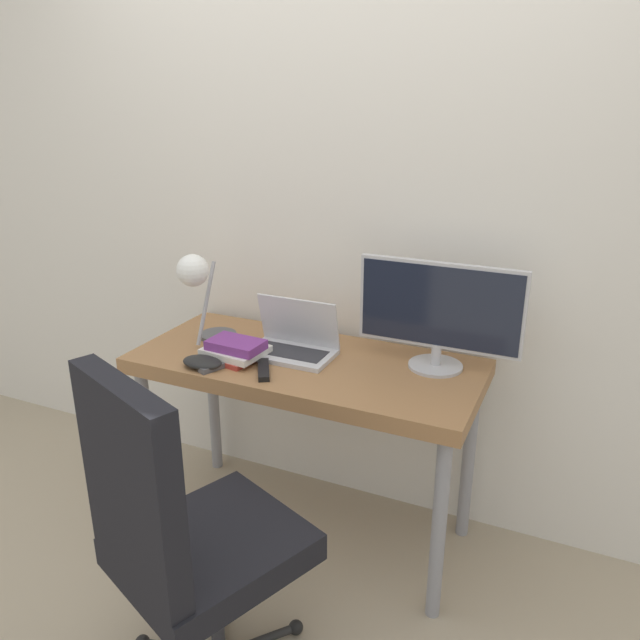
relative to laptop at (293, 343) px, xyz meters
name	(u,v)px	position (x,y,z in m)	size (l,w,h in m)	color
ground_plane	(274,573)	(0.07, -0.32, -0.82)	(12.00, 12.00, 0.00)	tan
wall_back	(344,207)	(0.07, 0.34, 0.48)	(8.00, 0.05, 2.60)	silver
desk	(306,378)	(0.07, -0.03, -0.13)	(1.33, 0.59, 0.78)	#996B42
laptop	(293,343)	(0.00, 0.00, 0.00)	(0.33, 0.21, 0.22)	silver
monitor	(439,312)	(0.54, 0.11, 0.17)	(0.60, 0.20, 0.40)	#B7B7BC
desk_lamp	(198,283)	(-0.36, -0.09, 0.22)	(0.15, 0.28, 0.38)	#4C4C51
office_chair	(181,530)	(0.06, -0.83, -0.25)	(0.62, 0.65, 1.07)	black
book_stack	(236,350)	(-0.17, -0.14, -0.01)	(0.24, 0.21, 0.08)	#B2382D
tv_remote	(216,366)	(-0.20, -0.24, -0.04)	(0.09, 0.14, 0.02)	#4C4C51
media_remote	(264,370)	(-0.02, -0.20, -0.04)	(0.12, 0.17, 0.02)	black
game_controller	(202,362)	(-0.25, -0.25, -0.03)	(0.16, 0.10, 0.04)	black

